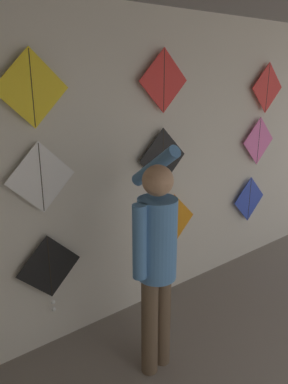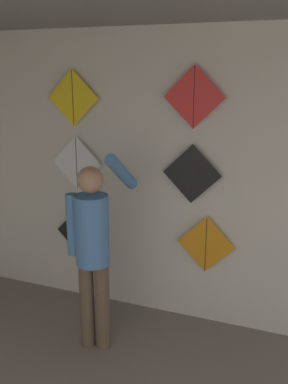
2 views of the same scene
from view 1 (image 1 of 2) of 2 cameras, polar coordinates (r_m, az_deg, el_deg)
back_panel at (r=3.67m, az=3.23°, el=4.19°), size 5.77×0.06×2.80m
shopkeeper at (r=2.77m, az=1.82°, el=-9.30°), size 0.45×0.64×1.78m
kite_0 at (r=3.19m, az=-14.18°, el=-11.37°), size 0.55×0.04×0.69m
kite_1 at (r=3.82m, az=4.55°, el=-4.32°), size 0.55×0.01×0.55m
kite_2 at (r=4.70m, az=15.75°, el=-1.06°), size 0.55×0.01×0.55m
kite_3 at (r=2.90m, az=-15.42°, el=2.11°), size 0.55×0.01×0.55m
kite_4 at (r=3.51m, az=2.89°, el=5.27°), size 0.55×0.01×0.55m
kite_5 at (r=4.60m, az=17.06°, el=7.44°), size 0.55×0.01×0.55m
kite_6 at (r=2.80m, az=-16.73°, el=14.87°), size 0.55×0.01×0.55m
kite_7 at (r=3.43m, az=3.04°, el=16.57°), size 0.55×0.01×0.55m
kite_8 at (r=4.59m, az=18.28°, el=14.83°), size 0.55×0.01×0.55m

